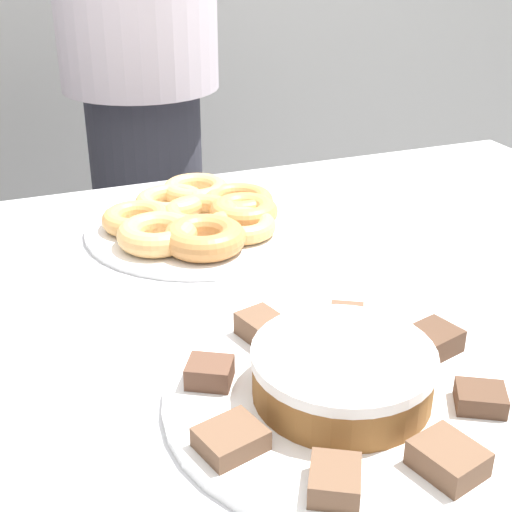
# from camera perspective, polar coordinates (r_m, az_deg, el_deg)

# --- Properties ---
(table) EXTENTS (1.48, 1.08, 0.74)m
(table) POSITION_cam_1_polar(r_m,az_deg,el_deg) (0.95, 2.06, -8.87)
(table) COLOR silver
(table) RESTS_ON ground_plane
(person_standing) EXTENTS (0.37, 0.37, 1.68)m
(person_standing) POSITION_cam_1_polar(r_m,az_deg,el_deg) (1.76, -9.29, 14.99)
(person_standing) COLOR #383842
(person_standing) RESTS_ON ground_plane
(plate_cake) EXTENTS (0.37, 0.37, 0.01)m
(plate_cake) POSITION_cam_1_polar(r_m,az_deg,el_deg) (0.75, 6.81, -11.21)
(plate_cake) COLOR white
(plate_cake) RESTS_ON table
(plate_donuts) EXTENTS (0.37, 0.37, 0.01)m
(plate_donuts) POSITION_cam_1_polar(r_m,az_deg,el_deg) (1.14, -4.40, 2.38)
(plate_donuts) COLOR white
(plate_donuts) RESTS_ON table
(frosted_cake) EXTENTS (0.19, 0.19, 0.05)m
(frosted_cake) POSITION_cam_1_polar(r_m,az_deg,el_deg) (0.74, 6.93, -9.23)
(frosted_cake) COLOR brown
(frosted_cake) RESTS_ON plate_cake
(lamington_0) EXTENTS (0.07, 0.06, 0.03)m
(lamington_0) POSITION_cam_1_polar(r_m,az_deg,el_deg) (0.83, 13.94, -6.55)
(lamington_0) COLOR #513828
(lamington_0) RESTS_ON plate_cake
(lamington_1) EXTENTS (0.06, 0.06, 0.02)m
(lamington_1) POSITION_cam_1_polar(r_m,az_deg,el_deg) (0.86, 7.25, -4.92)
(lamington_1) COLOR brown
(lamington_1) RESTS_ON plate_cake
(lamington_2) EXTENTS (0.05, 0.06, 0.03)m
(lamington_2) POSITION_cam_1_polar(r_m,az_deg,el_deg) (0.83, 0.41, -5.64)
(lamington_2) COLOR brown
(lamington_2) RESTS_ON plate_cake
(lamington_3) EXTENTS (0.06, 0.06, 0.02)m
(lamington_3) POSITION_cam_1_polar(r_m,az_deg,el_deg) (0.76, -3.73, -9.28)
(lamington_3) COLOR brown
(lamington_3) RESTS_ON plate_cake
(lamington_4) EXTENTS (0.07, 0.06, 0.02)m
(lamington_4) POSITION_cam_1_polar(r_m,az_deg,el_deg) (0.68, -2.04, -14.40)
(lamington_4) COLOR brown
(lamington_4) RESTS_ON plate_cake
(lamington_5) EXTENTS (0.06, 0.07, 0.02)m
(lamington_5) POSITION_cam_1_polar(r_m,az_deg,el_deg) (0.64, 6.33, -17.39)
(lamington_5) COLOR brown
(lamington_5) RESTS_ON plate_cake
(lamington_6) EXTENTS (0.06, 0.07, 0.03)m
(lamington_6) POSITION_cam_1_polar(r_m,az_deg,el_deg) (0.67, 15.13, -15.38)
(lamington_6) COLOR brown
(lamington_6) RESTS_ON plate_cake
(lamington_7) EXTENTS (0.06, 0.06, 0.02)m
(lamington_7) POSITION_cam_1_polar(r_m,az_deg,el_deg) (0.76, 17.52, -10.79)
(lamington_7) COLOR #513828
(lamington_7) RESTS_ON plate_cake
(donut_0) EXTENTS (0.12, 0.12, 0.03)m
(donut_0) POSITION_cam_1_polar(r_m,az_deg,el_deg) (1.14, -4.44, 3.35)
(donut_0) COLOR tan
(donut_0) RESTS_ON plate_donuts
(donut_1) EXTENTS (0.12, 0.12, 0.04)m
(donut_1) POSITION_cam_1_polar(r_m,az_deg,el_deg) (1.06, -7.91, 1.75)
(donut_1) COLOR #E5AD66
(donut_1) RESTS_ON plate_donuts
(donut_2) EXTENTS (0.12, 0.12, 0.04)m
(donut_2) POSITION_cam_1_polar(r_m,az_deg,el_deg) (1.04, -4.17, 1.48)
(donut_2) COLOR #C68447
(donut_2) RESTS_ON plate_donuts
(donut_3) EXTENTS (0.11, 0.11, 0.03)m
(donut_3) POSITION_cam_1_polar(r_m,az_deg,el_deg) (1.09, -1.19, 2.45)
(donut_3) COLOR #E5AD66
(donut_3) RESTS_ON plate_donuts
(donut_4) EXTENTS (0.11, 0.11, 0.03)m
(donut_4) POSITION_cam_1_polar(r_m,az_deg,el_deg) (1.14, -0.97, 3.60)
(donut_4) COLOR #D18E4C
(donut_4) RESTS_ON plate_donuts
(donut_5) EXTENTS (0.12, 0.12, 0.03)m
(donut_5) POSITION_cam_1_polar(r_m,az_deg,el_deg) (1.19, -1.46, 4.46)
(donut_5) COLOR #D18E4C
(donut_5) RESTS_ON plate_donuts
(donut_6) EXTENTS (0.12, 0.12, 0.03)m
(donut_6) POSITION_cam_1_polar(r_m,az_deg,el_deg) (1.24, -4.85, 5.30)
(donut_6) COLOR #E5AD66
(donut_6) RESTS_ON plate_donuts
(donut_7) EXTENTS (0.12, 0.12, 0.03)m
(donut_7) POSITION_cam_1_polar(r_m,az_deg,el_deg) (1.19, -6.82, 4.32)
(donut_7) COLOR #E5AD66
(donut_7) RESTS_ON plate_donuts
(donut_8) EXTENTS (0.11, 0.11, 0.03)m
(donut_8) POSITION_cam_1_polar(r_m,az_deg,el_deg) (1.13, -9.53, 2.94)
(donut_8) COLOR tan
(donut_8) RESTS_ON plate_donuts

